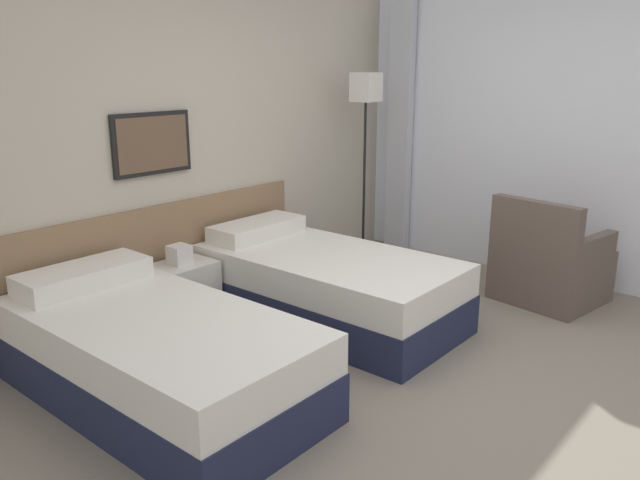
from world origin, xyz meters
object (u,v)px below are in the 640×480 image
at_px(floor_lamp, 366,107).
at_px(bed_near_window, 326,285).
at_px(armchair, 549,267).
at_px(bed_near_door, 157,355).
at_px(nightstand, 182,293).

bearing_deg(floor_lamp, bed_near_window, -154.86).
bearing_deg(floor_lamp, armchair, -85.03).
relative_size(bed_near_door, armchair, 2.26).
distance_m(bed_near_door, nightstand, 1.06).
bearing_deg(floor_lamp, bed_near_door, -167.77).
bearing_deg(nightstand, armchair, -40.37).
relative_size(nightstand, armchair, 0.70).
xyz_separation_m(bed_near_door, armchair, (2.97, -1.13, 0.02)).
bearing_deg(armchair, bed_near_window, 61.32).
xyz_separation_m(nightstand, floor_lamp, (2.06, -0.14, 1.24)).
height_order(bed_near_door, nightstand, bed_near_door).
bearing_deg(bed_near_door, nightstand, 44.60).
distance_m(nightstand, floor_lamp, 2.41).
height_order(bed_near_window, armchair, armchair).
xyz_separation_m(nightstand, armchair, (2.21, -1.88, 0.04)).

